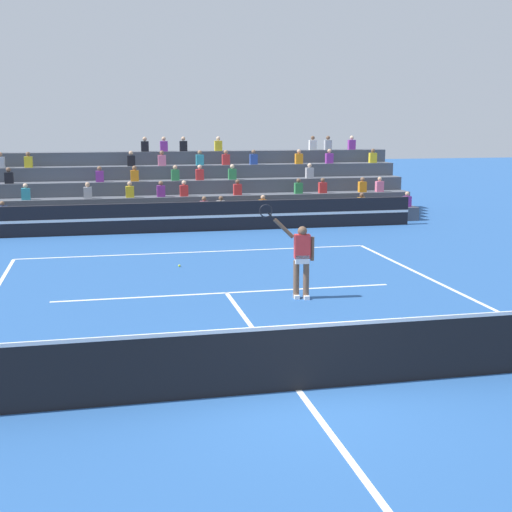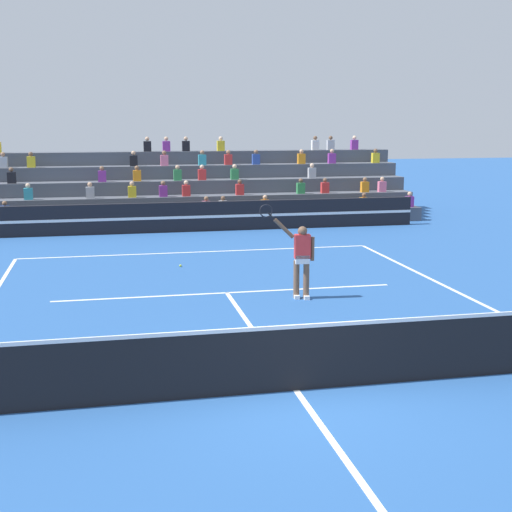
% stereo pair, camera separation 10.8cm
% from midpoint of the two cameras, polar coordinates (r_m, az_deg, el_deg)
% --- Properties ---
extents(ground_plane, '(120.00, 120.00, 0.00)m').
position_cam_midpoint_polar(ground_plane, '(11.26, 3.13, -10.68)').
color(ground_plane, '#285699').
extents(court_lines, '(11.10, 23.90, 0.01)m').
position_cam_midpoint_polar(court_lines, '(11.26, 3.13, -10.66)').
color(court_lines, white).
rests_on(court_lines, ground).
extents(tennis_net, '(12.00, 0.10, 1.10)m').
position_cam_midpoint_polar(tennis_net, '(11.07, 3.16, -8.06)').
color(tennis_net, black).
rests_on(tennis_net, ground).
extents(sponsor_banner_wall, '(18.00, 0.26, 1.10)m').
position_cam_midpoint_polar(sponsor_banner_wall, '(26.62, -6.14, 3.12)').
color(sponsor_banner_wall, black).
rests_on(sponsor_banner_wall, ground).
extents(bleacher_stand, '(19.84, 4.75, 3.38)m').
position_cam_midpoint_polar(bleacher_stand, '(30.32, -6.94, 4.94)').
color(bleacher_stand, '#4C515B').
rests_on(bleacher_stand, ground).
extents(tennis_player, '(1.35, 0.37, 2.29)m').
position_cam_midpoint_polar(tennis_player, '(16.54, 3.40, -0.11)').
color(tennis_player, brown).
rests_on(tennis_player, ground).
extents(tennis_ball, '(0.07, 0.07, 0.07)m').
position_cam_midpoint_polar(tennis_ball, '(20.35, -6.30, -0.78)').
color(tennis_ball, '#C6DB33').
rests_on(tennis_ball, ground).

